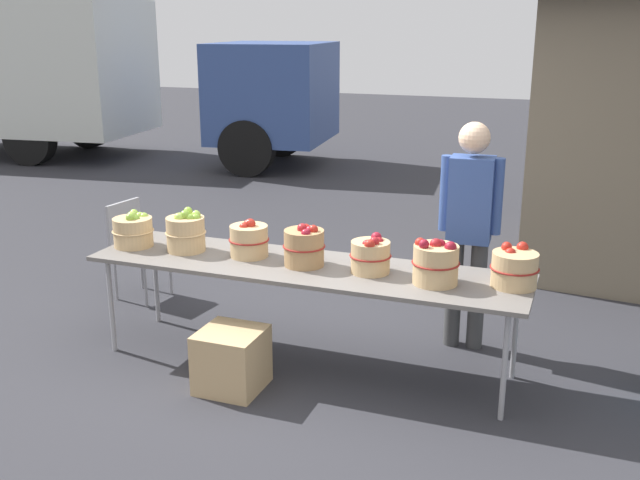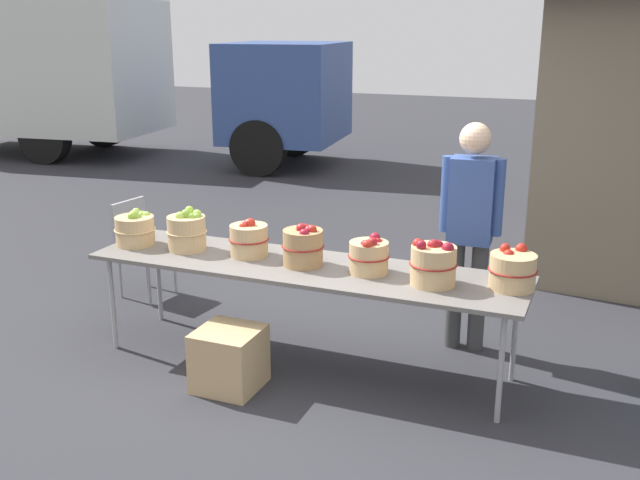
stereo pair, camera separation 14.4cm
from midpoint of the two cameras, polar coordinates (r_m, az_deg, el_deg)
ground_plane at (r=5.42m, az=-1.90°, el=-9.51°), size 40.00×40.00×0.00m
market_table at (r=5.14m, az=-1.98°, el=-2.32°), size 3.10×0.76×0.75m
apple_basket_green_0 at (r=5.73m, az=-14.96°, el=0.71°), size 0.31×0.31×0.27m
apple_basket_green_1 at (r=5.52m, az=-11.07°, el=0.60°), size 0.30×0.30×0.31m
apple_basket_red_0 at (r=5.32m, az=-6.29°, el=0.03°), size 0.29×0.29×0.28m
apple_basket_red_1 at (r=5.09m, az=-2.04°, el=-0.48°), size 0.30×0.30×0.30m
apple_basket_red_2 at (r=4.96m, az=3.12°, el=-1.21°), size 0.28×0.28×0.26m
apple_basket_red_3 at (r=4.78m, az=8.09°, el=-1.74°), size 0.31×0.31×0.31m
apple_basket_red_4 at (r=4.84m, az=13.99°, el=-2.14°), size 0.31×0.31×0.28m
vendor_adult at (r=5.45m, az=10.78°, el=1.65°), size 0.45×0.24×1.71m
box_truck at (r=14.11m, az=-18.36°, el=12.12°), size 7.90×3.03×2.75m
folding_chair at (r=6.74m, az=-14.74°, el=-0.13°), size 0.45×0.45×0.86m
produce_crate at (r=5.03m, az=-7.69°, el=-9.17°), size 0.41×0.41×0.41m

